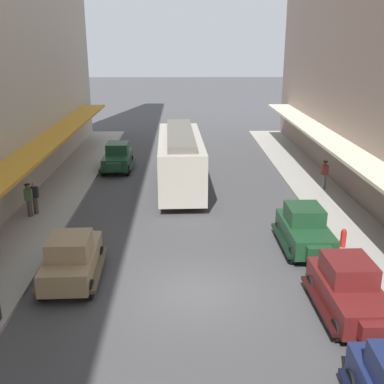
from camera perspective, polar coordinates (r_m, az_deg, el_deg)
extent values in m
plane|color=#424244|center=(17.04, 0.45, -12.08)|extent=(200.00, 200.00, 0.00)
cylinder|color=black|center=(13.35, 18.88, -21.05)|extent=(0.25, 0.69, 0.68)
cube|color=#591919|center=(16.28, 18.48, -11.65)|extent=(1.77, 3.93, 0.80)
cube|color=#591919|center=(16.14, 18.44, -8.90)|extent=(1.47, 1.72, 0.70)
cube|color=#8C9EA8|center=(16.14, 18.44, -8.90)|extent=(1.40, 1.69, 0.42)
cube|color=#591919|center=(14.59, 21.43, -15.51)|extent=(0.94, 0.38, 0.52)
cube|color=black|center=(16.79, 21.48, -12.32)|extent=(0.30, 3.51, 0.12)
cube|color=black|center=(16.14, 15.12, -12.91)|extent=(0.30, 3.51, 0.12)
cylinder|color=black|center=(15.14, 17.16, -15.72)|extent=(0.23, 0.68, 0.68)
cylinder|color=black|center=(17.86, 19.31, -10.45)|extent=(0.23, 0.68, 0.68)
cylinder|color=black|center=(17.35, 14.25, -10.82)|extent=(0.23, 0.68, 0.68)
cube|color=#193D23|center=(32.54, -9.00, 3.91)|extent=(1.74, 3.92, 0.80)
cube|color=#193D23|center=(32.61, -9.01, 5.29)|extent=(1.46, 1.72, 0.70)
cube|color=#8C9EA8|center=(32.61, -9.01, 5.29)|extent=(1.39, 1.68, 0.42)
cube|color=#193D23|center=(30.48, -9.47, 3.02)|extent=(0.94, 0.37, 0.52)
cube|color=black|center=(32.51, -7.31, 3.39)|extent=(0.28, 3.51, 0.12)
cube|color=black|center=(32.75, -10.62, 3.33)|extent=(0.28, 3.51, 0.12)
cylinder|color=black|center=(31.23, -7.78, 2.61)|extent=(0.23, 0.68, 0.68)
cylinder|color=black|center=(31.44, -10.72, 2.57)|extent=(0.23, 0.68, 0.68)
cylinder|color=black|center=(33.86, -7.34, 3.84)|extent=(0.23, 0.68, 0.68)
cylinder|color=black|center=(34.05, -10.05, 3.79)|extent=(0.23, 0.68, 0.68)
cube|color=#997F5B|center=(18.08, -14.30, -8.17)|extent=(1.83, 3.95, 0.80)
cube|color=#997F5B|center=(17.54, -14.63, -6.33)|extent=(1.49, 1.75, 0.70)
cube|color=#8C9EA8|center=(17.54, -14.63, -6.33)|extent=(1.42, 1.71, 0.42)
cube|color=#997F5B|center=(19.96, -13.19, -5.36)|extent=(0.95, 0.39, 0.52)
cube|color=#4C3F2D|center=(18.43, -17.15, -9.02)|extent=(0.35, 3.52, 0.12)
cube|color=#4C3F2D|center=(18.06, -11.22, -9.11)|extent=(0.35, 3.52, 0.12)
cylinder|color=black|center=(19.62, -15.81, -7.44)|extent=(0.24, 0.69, 0.68)
cylinder|color=black|center=(19.32, -11.09, -7.48)|extent=(0.24, 0.69, 0.68)
cylinder|color=black|center=(17.26, -17.72, -11.31)|extent=(0.24, 0.69, 0.68)
cylinder|color=black|center=(16.93, -12.32, -11.44)|extent=(0.24, 0.69, 0.68)
cube|color=#193D23|center=(20.57, 13.48, -4.81)|extent=(1.73, 3.91, 0.80)
cube|color=#193D23|center=(20.53, 13.45, -2.61)|extent=(1.45, 1.71, 0.70)
cube|color=#8C9EA8|center=(20.53, 13.45, -2.61)|extent=(1.38, 1.68, 0.42)
cube|color=#193D23|center=(18.69, 15.13, -7.18)|extent=(0.94, 0.37, 0.52)
cube|color=black|center=(20.96, 15.93, -5.53)|extent=(0.26, 3.51, 0.12)
cube|color=black|center=(20.47, 10.83, -5.71)|extent=(0.26, 3.51, 0.12)
cylinder|color=black|center=(19.77, 16.66, -7.32)|extent=(0.22, 0.68, 0.68)
cylinder|color=black|center=(19.33, 12.07, -7.53)|extent=(0.22, 0.68, 0.68)
cylinder|color=black|center=(22.15, 14.54, -4.34)|extent=(0.22, 0.68, 0.68)
cylinder|color=black|center=(21.76, 10.44, -4.45)|extent=(0.22, 0.68, 0.68)
cube|color=#ADA899|center=(27.94, -1.43, 3.93)|extent=(2.78, 9.67, 2.70)
cube|color=#5F5C54|center=(27.61, -1.45, 7.01)|extent=(1.75, 8.68, 0.36)
cube|color=#8C9EA8|center=(27.83, -1.43, 4.88)|extent=(2.78, 8.90, 0.95)
cube|color=black|center=(31.12, -1.55, 2.45)|extent=(2.03, 1.26, 0.40)
cube|color=black|center=(25.62, -1.22, -1.00)|extent=(2.03, 1.26, 0.40)
cylinder|color=#B21E19|center=(20.98, 17.86, -5.46)|extent=(0.24, 0.24, 0.70)
sphere|color=#B21E19|center=(20.84, 17.95, -4.52)|extent=(0.20, 0.20, 0.20)
cylinder|color=slate|center=(28.74, 15.69, 1.23)|extent=(0.24, 0.24, 0.85)
cube|color=maroon|center=(28.55, 15.81, 2.58)|extent=(0.36, 0.22, 0.56)
sphere|color=brown|center=(28.45, 15.88, 3.36)|extent=(0.22, 0.22, 0.22)
cylinder|color=black|center=(28.42, 15.90, 3.59)|extent=(0.28, 0.28, 0.04)
cylinder|color=#4C4238|center=(24.97, -18.40, -1.56)|extent=(0.24, 0.24, 0.85)
cube|color=#26262D|center=(24.76, -18.56, -0.02)|extent=(0.36, 0.22, 0.56)
sphere|color=tan|center=(24.64, -18.66, 0.86)|extent=(0.22, 0.22, 0.22)
cylinder|color=#4C4238|center=(24.69, -19.07, -1.85)|extent=(0.24, 0.24, 0.85)
cube|color=#4C724C|center=(24.47, -19.24, -0.29)|extent=(0.36, 0.22, 0.56)
sphere|color=brown|center=(24.36, -19.34, 0.60)|extent=(0.22, 0.22, 0.22)
cylinder|color=black|center=(24.32, -19.37, 0.87)|extent=(0.28, 0.28, 0.04)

